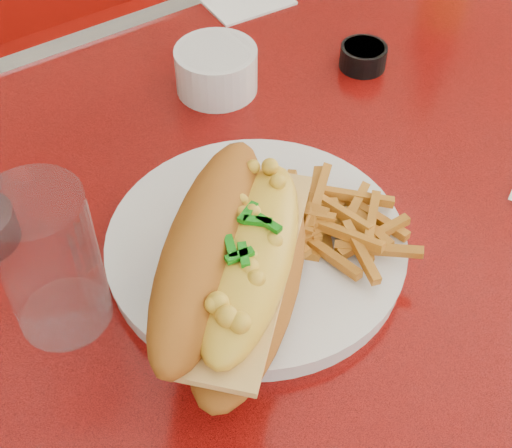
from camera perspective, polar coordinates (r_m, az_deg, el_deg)
diner_table at (r=0.86m, az=10.24°, el=-3.38°), size 1.23×0.83×0.77m
booth_bench_far at (r=1.58m, az=-11.27°, el=8.24°), size 1.20×0.51×0.90m
dinner_plate at (r=0.64m, az=-0.00°, el=-1.76°), size 0.35×0.35×0.02m
mac_hoagie at (r=0.56m, az=-1.67°, el=-3.10°), size 0.25×0.25×0.11m
fries_pile at (r=0.63m, az=6.06°, el=-0.44°), size 0.14×0.14×0.03m
fork at (r=0.66m, az=4.65°, el=1.30°), size 0.04×0.17×0.00m
gravy_ramekin at (r=0.82m, az=-3.20°, el=12.32°), size 0.12×0.12×0.05m
sauce_cup_right at (r=0.87m, az=8.58°, el=13.18°), size 0.06×0.06×0.03m
water_tumbler at (r=0.58m, az=-16.18°, el=-2.95°), size 0.10×0.10×0.14m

